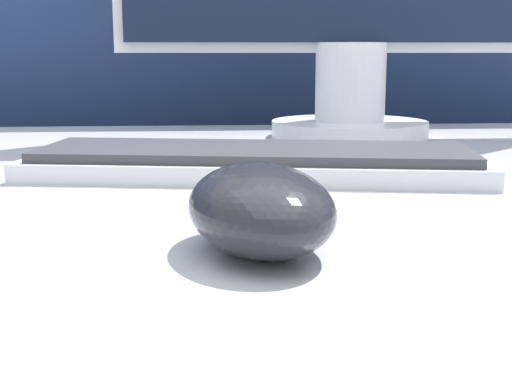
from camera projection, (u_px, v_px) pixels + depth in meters
The scene contains 3 objects.
partition_panel at pixel (264, 190), 1.17m from camera, with size 5.00×0.03×1.27m.
computer_mouse_near at pixel (260, 209), 0.37m from camera, with size 0.09×0.12×0.05m.
keyboard at pixel (254, 162), 0.60m from camera, with size 0.40×0.18×0.02m.
Camera 1 is at (-0.09, -0.54, 0.86)m, focal length 50.00 mm.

